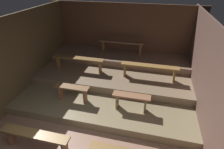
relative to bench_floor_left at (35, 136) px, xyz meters
The scene contains 13 objects.
ground 2.30m from the bench_floor_left, 62.77° to the left, with size 5.96×6.03×0.08m, color #8F6955.
wall_back 4.85m from the bench_floor_left, 77.46° to the left, with size 5.96×0.06×2.53m, color brown.
wall_left 2.70m from the bench_floor_left, 128.03° to the left, with size 0.06×6.03×2.53m, color brown.
wall_right 4.26m from the bench_floor_left, 28.90° to the left, with size 0.06×6.03×2.53m, color brown.
platform_lower 2.91m from the bench_floor_left, 69.05° to the left, with size 5.16×3.85×0.24m, color #847555.
platform_middle 3.49m from the bench_floor_left, 72.75° to the left, with size 5.16×2.59×0.24m, color #846E55.
platform_upper 4.15m from the bench_floor_left, 75.52° to the left, with size 5.16×1.24×0.24m, color #876A55.
bench_floor_left is the anchor object (origin of this frame).
bench_lower_left 1.58m from the bench_floor_left, 83.22° to the left, with size 1.00×0.25×0.48m.
bench_lower_right 2.45m from the bench_floor_left, 39.51° to the left, with size 1.00×0.25×0.48m.
bench_middle_left 2.97m from the bench_floor_left, 93.50° to the left, with size 1.81×0.25×0.48m.
bench_middle_right 3.72m from the bench_floor_left, 52.42° to the left, with size 1.81×0.25×0.48m.
bench_upper_center 4.44m from the bench_floor_left, 75.55° to the left, with size 1.72×0.25×0.48m.
Camera 1 is at (1.25, -1.62, 3.53)m, focal length 28.59 mm.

